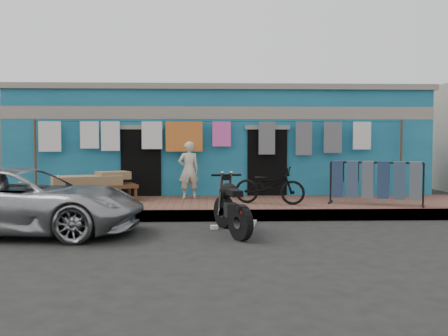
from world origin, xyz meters
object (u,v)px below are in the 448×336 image
at_px(car, 23,200).
at_px(charpoy, 96,187).
at_px(seated_person, 189,170).
at_px(bicycle, 270,181).
at_px(motorcycle, 232,205).
at_px(jeans_rack, 376,182).

xyz_separation_m(car, charpoy, (0.69, 3.09, -0.05)).
height_order(seated_person, bicycle, seated_person).
relative_size(seated_person, bicycle, 0.89).
distance_m(car, bicycle, 5.54).
bearing_deg(bicycle, motorcycle, 177.16).
bearing_deg(bicycle, seated_person, 77.78).
xyz_separation_m(car, jeans_rack, (7.50, 2.16, 0.14)).
distance_m(bicycle, motorcycle, 2.75).
xyz_separation_m(bicycle, jeans_rack, (2.51, -0.24, -0.01)).
relative_size(car, seated_person, 3.06).
relative_size(car, charpoy, 1.99).
relative_size(motorcycle, jeans_rack, 0.80).
relative_size(car, jeans_rack, 2.06).
relative_size(seated_person, motorcycle, 0.84).
distance_m(seated_person, jeans_rack, 4.73).
bearing_deg(jeans_rack, bicycle, 174.62).
bearing_deg(motorcycle, car, 168.09).
bearing_deg(bicycle, car, 135.28).
xyz_separation_m(car, seated_person, (3.01, 3.63, 0.35)).
xyz_separation_m(seated_person, charpoy, (-2.32, -0.54, -0.40)).
xyz_separation_m(seated_person, jeans_rack, (4.50, -1.47, -0.22)).
bearing_deg(charpoy, car, -102.54).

